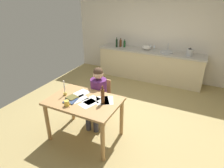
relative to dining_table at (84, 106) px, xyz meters
The scene contains 25 objects.
ground_plane 1.18m from the dining_table, 74.54° to the left, with size 5.20×5.20×0.04m, color tan.
wall_back 3.59m from the dining_table, 85.85° to the left, with size 5.20×0.12×2.60m, color silver.
kitchen_counter 3.18m from the dining_table, 85.38° to the left, with size 3.13×0.64×0.90m.
dining_table is the anchor object (origin of this frame).
chair_at_table 0.69m from the dining_table, 94.05° to the left, with size 0.45×0.45×0.87m.
person_seated 0.52m from the dining_table, 93.44° to the left, with size 0.37×0.62×1.19m.
coffee_mug 0.36m from the dining_table, 117.85° to the right, with size 0.12×0.08×0.09m.
candlestick 0.45m from the dining_table, behind, with size 0.06×0.06×0.29m.
book_magazine 0.26m from the dining_table, 144.97° to the right, with size 0.19×0.22×0.02m, color navy.
book_cookery 0.26m from the dining_table, 167.50° to the right, with size 0.16×0.18×0.03m, color brown.
paper_letter 0.19m from the dining_table, 24.68° to the right, with size 0.21×0.30×0.00m, color white.
paper_bill 0.42m from the dining_table, 25.45° to the left, with size 0.21×0.30×0.00m, color white.
paper_envelope 0.29m from the dining_table, 134.24° to the left, with size 0.21×0.30×0.00m, color white.
paper_receipt 0.16m from the dining_table, behind, with size 0.21×0.30×0.00m, color white.
paper_notice 0.35m from the dining_table, 24.16° to the left, with size 0.21×0.30×0.00m, color white.
paper_flyer 0.18m from the dining_table, 26.79° to the left, with size 0.21×0.30×0.00m, color white.
wine_bottle_on_table 0.43m from the dining_table, ahead, with size 0.07×0.07×0.32m.
sink_unit 3.26m from the dining_table, 77.20° to the left, with size 0.36×0.36×0.24m.
bottle_oil 3.24m from the dining_table, 104.91° to the left, with size 0.06×0.06×0.30m.
bottle_vinegar 3.30m from the dining_table, 102.94° to the left, with size 0.08×0.08×0.26m.
bottle_wine_red 3.27m from the dining_table, 100.63° to the left, with size 0.07×0.07×0.24m.
mixing_bowl 3.26m from the dining_table, 88.22° to the left, with size 0.27×0.27×0.12m, color white.
stovetop_kettle 3.45m from the dining_table, 67.07° to the left, with size 0.18×0.18×0.22m.
wine_glass_near_sink 3.35m from the dining_table, 84.53° to the left, with size 0.07×0.07×0.15m.
wine_glass_by_kettle 3.34m from the dining_table, 86.47° to the left, with size 0.07×0.07×0.15m.
Camera 1 is at (1.50, -3.36, 2.52)m, focal length 31.58 mm.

